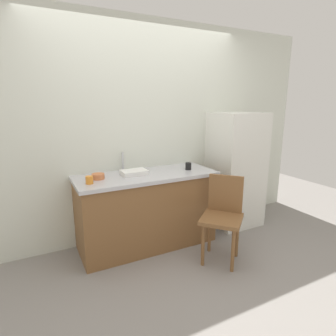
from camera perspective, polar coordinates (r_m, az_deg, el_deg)
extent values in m
plane|color=gray|center=(2.98, 2.69, -20.06)|extent=(8.00, 8.00, 0.00)
cube|color=silver|center=(3.40, -5.53, 7.37)|extent=(4.80, 0.10, 2.57)
cube|color=brown|center=(3.27, -4.35, -8.80)|extent=(1.54, 0.60, 0.82)
cube|color=#B7B7BC|center=(3.13, -4.49, -1.54)|extent=(1.58, 0.64, 0.04)
cylinder|color=#B7B7BC|center=(3.27, -9.23, 1.31)|extent=(0.02, 0.02, 0.22)
cube|color=silver|center=(3.84, 13.61, -0.34)|extent=(0.63, 0.57, 1.51)
cylinder|color=brown|center=(2.95, 7.16, -15.38)|extent=(0.04, 0.04, 0.45)
cylinder|color=brown|center=(2.91, 13.14, -16.13)|extent=(0.04, 0.04, 0.45)
cylinder|color=brown|center=(3.21, 8.49, -12.92)|extent=(0.04, 0.04, 0.45)
cylinder|color=brown|center=(3.17, 13.94, -13.55)|extent=(0.04, 0.04, 0.45)
cube|color=brown|center=(2.95, 10.89, -10.24)|extent=(0.56, 0.56, 0.04)
cube|color=brown|center=(3.04, 11.71, -5.10)|extent=(0.26, 0.29, 0.40)
cube|color=white|center=(3.10, -6.94, -0.90)|extent=(0.28, 0.20, 0.05)
cylinder|color=#C67042|center=(2.99, -14.11, -1.68)|extent=(0.13, 0.13, 0.06)
cylinder|color=orange|center=(2.84, -15.79, -2.37)|extent=(0.07, 0.07, 0.08)
cylinder|color=black|center=(3.31, 4.19, 0.40)|extent=(0.07, 0.07, 0.09)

